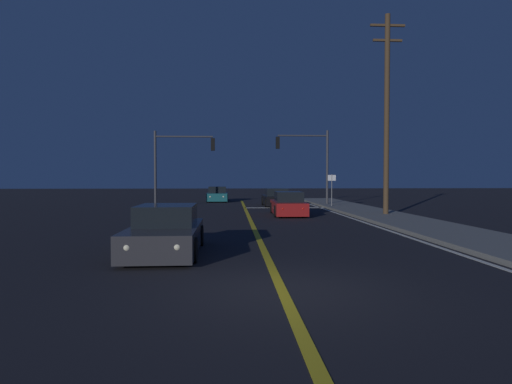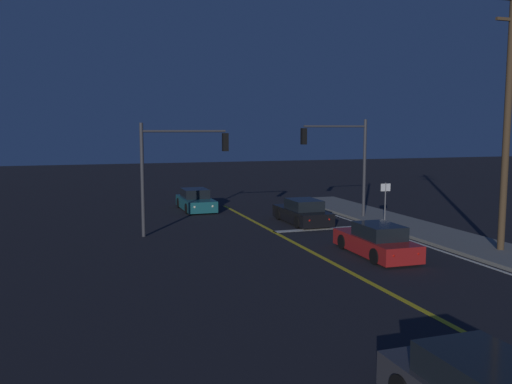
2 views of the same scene
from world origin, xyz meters
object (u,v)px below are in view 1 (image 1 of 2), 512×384
traffic_signal_far_left (178,156)px  car_lead_oncoming_red (288,205)px  traffic_signal_near_right (309,155)px  utility_pole_right (387,112)px  street_sign_corner (332,185)px  car_following_oncoming_charcoal (166,233)px  car_parked_curb_teal (217,195)px  car_far_approaching_black (276,198)px

traffic_signal_far_left → car_lead_oncoming_red: bearing=-44.7°
traffic_signal_far_left → traffic_signal_near_right: bearing=8.2°
utility_pole_right → street_sign_corner: bearing=101.6°
street_sign_corner → car_following_oncoming_charcoal: bearing=-116.5°
car_lead_oncoming_red → car_parked_curb_teal: bearing=107.9°
car_following_oncoming_charcoal → traffic_signal_near_right: bearing=-111.1°
car_following_oncoming_charcoal → street_sign_corner: 19.90m
car_far_approaching_black → traffic_signal_far_left: size_ratio=0.83×
traffic_signal_near_right → utility_pole_right: (2.54, -9.61, 1.87)m
car_far_approaching_black → street_sign_corner: 4.56m
car_parked_curb_teal → utility_pole_right: bearing=120.8°
traffic_signal_far_left → car_following_oncoming_charcoal: bearing=-84.0°
traffic_signal_near_right → street_sign_corner: traffic_signal_near_right is taller
car_following_oncoming_charcoal → traffic_signal_near_right: (7.71, 20.60, 3.25)m
car_parked_curb_teal → utility_pole_right: utility_pole_right is taller
car_lead_oncoming_red → street_sign_corner: street_sign_corner is taller
car_following_oncoming_charcoal → car_lead_oncoming_red: 13.21m
traffic_signal_near_right → utility_pole_right: bearing=104.8°
car_far_approaching_black → car_following_oncoming_charcoal: bearing=-105.0°
car_following_oncoming_charcoal → car_far_approaching_black: (5.18, 20.28, 0.00)m
traffic_signal_far_left → utility_pole_right: bearing=-33.8°
car_lead_oncoming_red → traffic_signal_far_left: 10.41m
car_lead_oncoming_red → car_parked_curb_teal: size_ratio=1.02×
car_lead_oncoming_red → car_parked_curb_teal: same height
car_lead_oncoming_red → traffic_signal_far_left: size_ratio=0.84×
traffic_signal_far_left → car_parked_curb_teal: bearing=71.7°
car_parked_curb_teal → traffic_signal_far_left: 8.76m
utility_pole_right → car_lead_oncoming_red: bearing=166.8°
utility_pole_right → street_sign_corner: size_ratio=4.61×
car_lead_oncoming_red → utility_pole_right: utility_pole_right is taller
car_lead_oncoming_red → street_sign_corner: (3.81, 5.59, 1.02)m
car_following_oncoming_charcoal → car_parked_curb_teal: same height
car_following_oncoming_charcoal → street_sign_corner: size_ratio=1.86×
car_far_approaching_black → traffic_signal_far_left: bearing=-172.0°
car_far_approaching_black → car_parked_curb_teal: 8.13m
traffic_signal_near_right → utility_pole_right: size_ratio=0.52×
car_parked_curb_teal → traffic_signal_far_left: (-2.58, -7.78, 3.11)m
traffic_signal_near_right → traffic_signal_far_left: traffic_signal_near_right is taller
car_far_approaching_black → traffic_signal_far_left: traffic_signal_far_left is taller
car_parked_curb_teal → traffic_signal_near_right: size_ratio=0.79×
traffic_signal_near_right → traffic_signal_far_left: (-9.73, -1.40, -0.14)m
car_parked_curb_teal → traffic_signal_near_right: traffic_signal_near_right is taller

